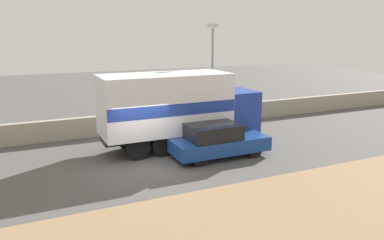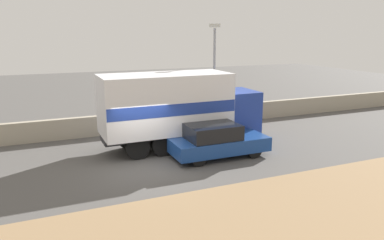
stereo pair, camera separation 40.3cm
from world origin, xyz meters
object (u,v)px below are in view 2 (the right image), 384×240
at_px(car_hatchback, 217,141).
at_px(pedestrian, 248,113).
at_px(street_lamp, 214,68).
at_px(box_truck, 176,106).

relative_size(car_hatchback, pedestrian, 2.42).
height_order(street_lamp, pedestrian, street_lamp).
xyz_separation_m(street_lamp, pedestrian, (1.88, -0.77, -2.59)).
bearing_deg(car_hatchback, pedestrian, 44.46).
relative_size(box_truck, car_hatchback, 1.76).
bearing_deg(street_lamp, car_hatchback, -114.49).
bearing_deg(street_lamp, box_truck, -141.75).
distance_m(box_truck, car_hatchback, 2.74).
bearing_deg(pedestrian, car_hatchback, -135.54).
bearing_deg(street_lamp, pedestrian, -22.31).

